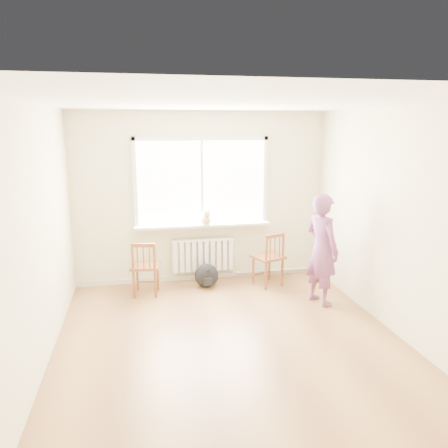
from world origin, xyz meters
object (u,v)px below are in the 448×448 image
chair_left (145,268)px  person (322,250)px  chair_right (270,259)px  backpack (207,275)px  cat (206,218)px

chair_left → person: (2.42, -0.76, 0.36)m
chair_left → person: person is taller
chair_left → chair_right: size_ratio=0.96×
person → backpack: 1.85m
chair_left → chair_right: 1.92m
person → backpack: person is taller
chair_right → person: size_ratio=0.55×
cat → backpack: 0.90m
chair_left → cat: cat is taller
chair_left → backpack: size_ratio=2.21×
chair_right → person: (0.50, -0.79, 0.35)m
cat → backpack: bearing=-97.0°
chair_right → backpack: bearing=-29.0°
chair_right → person: bearing=101.2°
person → chair_left: bearing=53.8°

